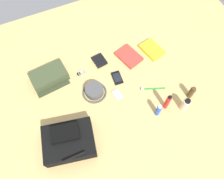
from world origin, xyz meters
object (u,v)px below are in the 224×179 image
object	(u,v)px
bucket_hat	(94,91)
deodorant_spray	(158,110)
lotion_bottle	(185,105)
travel_guidebook	(129,56)
cell_phone	(117,78)
backpack	(69,141)
wallet	(99,61)
media_player	(117,94)
cologne_bottle	(191,92)
wristwatch	(81,73)
toothbrush	(151,89)
toiletry_pouch	(49,77)
sunscreen_spray	(167,102)
paperback_novel	(152,50)

from	to	relation	value
bucket_hat	deodorant_spray	size ratio (longest dim) A/B	1.39
lotion_bottle	travel_guidebook	world-z (taller)	lotion_bottle
lotion_bottle	deodorant_spray	distance (m)	0.20
lotion_bottle	cell_phone	bearing A→B (deg)	-51.71
backpack	wallet	bearing A→B (deg)	-129.35
bucket_hat	media_player	size ratio (longest dim) A/B	2.03
cologne_bottle	wristwatch	bearing A→B (deg)	-37.48
cologne_bottle	travel_guidebook	distance (m)	0.56
cell_phone	media_player	distance (m)	0.14
bucket_hat	toothbrush	bearing A→B (deg)	160.00
bucket_hat	cell_phone	world-z (taller)	bucket_hat
cell_phone	toothbrush	xyz separation A→B (m)	(-0.20, 0.19, -0.00)
cologne_bottle	media_player	world-z (taller)	cologne_bottle
toiletry_pouch	cologne_bottle	xyz separation A→B (m)	(-0.90, 0.56, 0.02)
sunscreen_spray	toiletry_pouch	bearing A→B (deg)	-38.99
sunscreen_spray	cell_phone	size ratio (longest dim) A/B	1.43
cologne_bottle	toothbrush	bearing A→B (deg)	-35.42
lotion_bottle	media_player	xyz separation A→B (m)	(0.39, -0.29, -0.06)
toothbrush	wallet	bearing A→B (deg)	-56.19
bucket_hat	deodorant_spray	world-z (taller)	deodorant_spray
wallet	wristwatch	bearing A→B (deg)	7.69
wallet	travel_guidebook	bearing A→B (deg)	158.22
backpack	deodorant_spray	bearing A→B (deg)	175.56
bucket_hat	cell_phone	bearing A→B (deg)	-167.84
wallet	toothbrush	bearing A→B (deg)	116.54
backpack	paperback_novel	size ratio (longest dim) A/B	1.77
toiletry_pouch	bucket_hat	world-z (taller)	toiletry_pouch
toiletry_pouch	wallet	xyz separation A→B (m)	(-0.41, 0.00, -0.03)
deodorant_spray	paperback_novel	size ratio (longest dim) A/B	0.62
bucket_hat	lotion_bottle	world-z (taller)	lotion_bottle
bucket_hat	wristwatch	xyz separation A→B (m)	(0.03, -0.20, -0.02)
bucket_hat	paperback_novel	bearing A→B (deg)	-163.90
travel_guidebook	media_player	bearing A→B (deg)	50.16
cologne_bottle	lotion_bottle	world-z (taller)	lotion_bottle
cell_phone	wristwatch	size ratio (longest dim) A/B	1.67
backpack	cell_phone	world-z (taller)	backpack
backpack	lotion_bottle	xyz separation A→B (m)	(-0.83, 0.09, 0.01)
paperback_novel	cell_phone	size ratio (longest dim) A/B	1.79
cologne_bottle	cell_phone	world-z (taller)	cologne_bottle
media_player	toothbrush	world-z (taller)	toothbrush
backpack	media_player	size ratio (longest dim) A/B	4.16
backpack	wallet	size ratio (longest dim) A/B	3.39
sunscreen_spray	deodorant_spray	distance (m)	0.08
travel_guidebook	cell_phone	size ratio (longest dim) A/B	1.93
backpack	paperback_novel	xyz separation A→B (m)	(-0.87, -0.45, -0.04)
bucket_hat	lotion_bottle	size ratio (longest dim) A/B	1.37
paperback_novel	wristwatch	xyz separation A→B (m)	(0.61, -0.03, -0.01)
cologne_bottle	lotion_bottle	xyz separation A→B (m)	(0.10, 0.07, 0.01)
deodorant_spray	paperback_novel	world-z (taller)	deodorant_spray
cologne_bottle	sunscreen_spray	distance (m)	0.21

